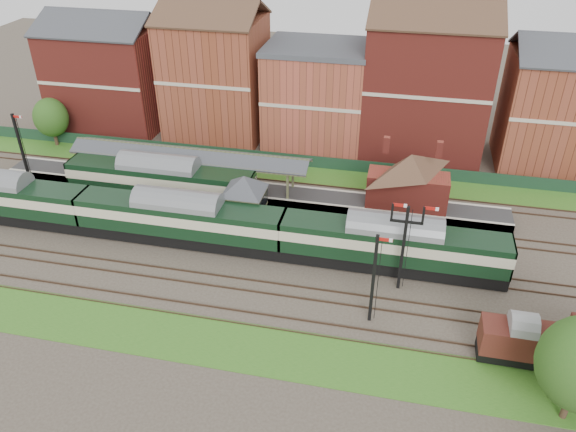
% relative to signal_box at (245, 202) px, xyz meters
% --- Properties ---
extents(ground, '(160.00, 160.00, 0.00)m').
position_rel_signal_box_xyz_m(ground, '(3.00, -3.25, -3.19)').
color(ground, '#473D33').
rests_on(ground, ground).
extents(grass_back, '(90.00, 4.50, 0.06)m').
position_rel_signal_box_xyz_m(grass_back, '(3.00, 12.75, -3.16)').
color(grass_back, '#2D6619').
rests_on(grass_back, ground).
extents(grass_front, '(90.00, 5.00, 0.06)m').
position_rel_signal_box_xyz_m(grass_front, '(3.00, -15.25, -3.16)').
color(grass_front, '#2D6619').
rests_on(grass_front, ground).
extents(fence, '(90.00, 0.12, 1.50)m').
position_rel_signal_box_xyz_m(fence, '(3.00, 14.75, -2.44)').
color(fence, '#193823').
rests_on(fence, ground).
extents(platform, '(55.00, 3.40, 1.00)m').
position_rel_signal_box_xyz_m(platform, '(-2.00, 6.50, -2.69)').
color(platform, '#2D2D2D').
rests_on(platform, ground).
extents(signal_box, '(5.40, 5.40, 6.00)m').
position_rel_signal_box_xyz_m(signal_box, '(0.00, 0.00, 0.00)').
color(signal_box, '#53694A').
rests_on(signal_box, ground).
extents(brick_hut, '(3.20, 2.64, 2.94)m').
position_rel_signal_box_xyz_m(brick_hut, '(8.00, 0.00, -2.00)').
color(brick_hut, brown).
rests_on(brick_hut, ground).
extents(station_building, '(8.10, 8.10, 5.90)m').
position_rel_signal_box_xyz_m(station_building, '(15.00, 6.50, 0.76)').
color(station_building, maroon).
rests_on(station_building, platform).
extents(canopy, '(26.00, 3.89, 4.08)m').
position_rel_signal_box_xyz_m(canopy, '(-8.00, 6.50, 1.39)').
color(canopy, '#4C4C2F').
rests_on(canopy, platform).
extents(semaphore_bracket, '(3.60, 0.25, 8.18)m').
position_rel_signal_box_xyz_m(semaphore_bracket, '(15.04, -5.75, 1.44)').
color(semaphore_bracket, black).
rests_on(semaphore_bracket, ground).
extents(semaphore_platform_end, '(1.23, 0.25, 8.00)m').
position_rel_signal_box_xyz_m(semaphore_platform_end, '(-26.98, 4.75, 0.96)').
color(semaphore_platform_end, black).
rests_on(semaphore_platform_end, ground).
extents(semaphore_siding, '(1.23, 0.25, 8.00)m').
position_rel_signal_box_xyz_m(semaphore_siding, '(13.02, -10.25, 0.96)').
color(semaphore_siding, black).
rests_on(semaphore_siding, ground).
extents(town_backdrop, '(69.00, 10.00, 16.00)m').
position_rel_signal_box_xyz_m(town_backdrop, '(2.82, 21.75, 3.81)').
color(town_backdrop, maroon).
rests_on(town_backdrop, ground).
extents(dmu_train, '(58.74, 3.08, 4.51)m').
position_rel_signal_box_xyz_m(dmu_train, '(-5.39, -3.25, -0.57)').
color(dmu_train, black).
rests_on(dmu_train, ground).
extents(platform_railcar, '(19.87, 3.13, 4.58)m').
position_rel_signal_box_xyz_m(platform_railcar, '(-10.07, 3.25, -0.53)').
color(platform_railcar, black).
rests_on(platform_railcar, ground).
extents(goods_van_a, '(5.32, 2.31, 3.23)m').
position_rel_signal_box_xyz_m(goods_van_a, '(23.59, -12.25, -1.34)').
color(goods_van_a, black).
rests_on(goods_van_a, ground).
extents(tree_back, '(4.25, 4.25, 6.22)m').
position_rel_signal_box_xyz_m(tree_back, '(-29.21, 13.94, 0.56)').
color(tree_back, '#382619').
rests_on(tree_back, ground).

